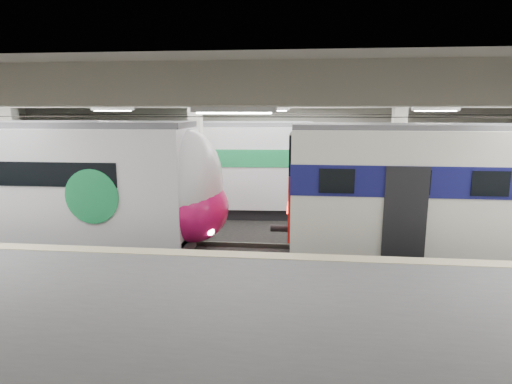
# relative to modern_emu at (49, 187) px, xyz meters

# --- Properties ---
(station_hall) EXTENTS (36.00, 24.00, 5.75)m
(station_hall) POSITION_rel_modern_emu_xyz_m (7.64, -1.74, 1.02)
(station_hall) COLOR black
(station_hall) RESTS_ON ground
(modern_emu) EXTENTS (14.10, 2.91, 4.53)m
(modern_emu) POSITION_rel_modern_emu_xyz_m (0.00, 0.00, 0.00)
(modern_emu) COLOR silver
(modern_emu) RESTS_ON ground
(older_rer) EXTENTS (13.64, 3.01, 4.49)m
(older_rer) POSITION_rel_modern_emu_xyz_m (15.32, 0.00, 0.13)
(older_rer) COLOR silver
(older_rer) RESTS_ON ground
(far_train) EXTENTS (13.77, 3.47, 4.37)m
(far_train) POSITION_rel_modern_emu_xyz_m (2.61, 5.50, 0.03)
(far_train) COLOR silver
(far_train) RESTS_ON ground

